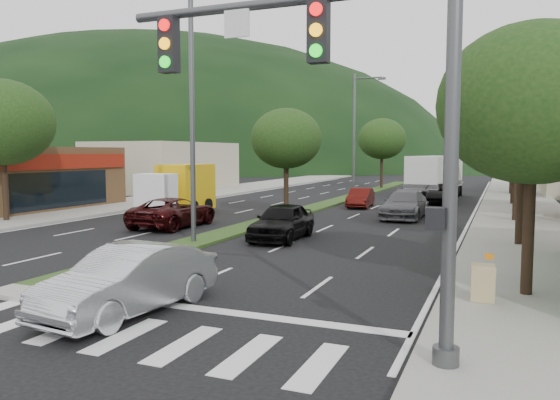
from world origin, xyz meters
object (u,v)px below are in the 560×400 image
at_px(tree_r_e, 513,138).
at_px(car_queue_a, 282,221).
at_px(traffic_signal, 356,94).
at_px(box_truck, 180,190).
at_px(tree_med_far, 382,139).
at_px(suv_maroon, 174,212).
at_px(car_queue_b, 405,205).
at_px(car_queue_c, 361,198).
at_px(motorhome, 435,176).
at_px(tree_r_a, 533,104).
at_px(sedan_silver, 129,280).
at_px(tree_l_a, 2,123).
at_px(streetlight_mid, 357,129).
at_px(car_queue_d, 437,193).
at_px(tree_med_near, 286,139).
at_px(a_frame_sign, 483,280).
at_px(tree_r_b, 523,116).
at_px(tree_r_d, 515,130).
at_px(streetlight_near, 196,103).
at_px(tree_r_c, 518,131).

relative_size(tree_r_e, car_queue_a, 1.48).
height_order(traffic_signal, box_truck, traffic_signal).
xyz_separation_m(tree_med_far, suv_maroon, (-3.54, -32.03, -4.28)).
xyz_separation_m(tree_r_e, car_queue_a, (-9.15, -29.63, -4.12)).
xyz_separation_m(car_queue_a, car_queue_b, (3.51, 9.54, -0.01)).
relative_size(car_queue_c, motorhome, 0.43).
bearing_deg(tree_r_a, sedan_silver, -150.84).
distance_m(traffic_signal, sedan_silver, 6.73).
height_order(tree_l_a, streetlight_mid, streetlight_mid).
relative_size(suv_maroon, car_queue_d, 1.04).
bearing_deg(car_queue_a, tree_med_near, 107.92).
relative_size(tree_l_a, car_queue_b, 1.38).
bearing_deg(streetlight_mid, a_frame_sign, -70.31).
height_order(tree_med_far, box_truck, tree_med_far).
relative_size(tree_med_near, car_queue_a, 1.33).
xyz_separation_m(tree_r_a, tree_med_near, (-12.00, 14.00, -0.39)).
bearing_deg(tree_r_a, car_queue_a, 145.15).
bearing_deg(a_frame_sign, car_queue_d, 94.43).
bearing_deg(car_queue_b, sedan_silver, -96.43).
height_order(tree_r_e, car_queue_d, tree_r_e).
bearing_deg(car_queue_d, tree_r_b, -79.39).
height_order(tree_r_a, car_queue_d, tree_r_a).
bearing_deg(tree_r_d, car_queue_d, -178.97).
height_order(streetlight_near, a_frame_sign, streetlight_near).
distance_m(tree_r_a, tree_r_b, 8.00).
height_order(streetlight_near, car_queue_c, streetlight_near).
bearing_deg(car_queue_d, tree_l_a, -139.37).
xyz_separation_m(tree_r_e, car_queue_b, (-5.65, -20.09, -4.13)).
height_order(tree_r_e, tree_med_far, tree_med_far).
height_order(tree_r_d, box_truck, tree_r_d).
bearing_deg(motorhome, sedan_silver, -87.45).
relative_size(car_queue_a, car_queue_b, 0.86).
distance_m(tree_med_far, streetlight_near, 36.01).
distance_m(tree_l_a, car_queue_d, 28.24).
distance_m(tree_r_e, car_queue_a, 31.28).
xyz_separation_m(tree_r_b, tree_r_e, (0.00, 28.00, -0.14)).
relative_size(tree_l_a, streetlight_near, 0.72).
xyz_separation_m(tree_r_c, car_queue_c, (-9.39, 4.91, -4.11)).
bearing_deg(streetlight_near, traffic_signal, -47.23).
distance_m(tree_med_near, sedan_silver, 19.38).
bearing_deg(car_queue_b, tree_l_a, -151.07).
height_order(tree_r_c, car_queue_a, tree_r_c).
bearing_deg(tree_r_b, tree_med_far, 110.56).
xyz_separation_m(tree_r_e, car_queue_d, (-4.99, -10.09, -4.19)).
xyz_separation_m(tree_r_d, car_queue_b, (-5.65, -10.09, -4.42)).
relative_size(car_queue_d, box_truck, 0.84).
height_order(tree_r_c, streetlight_mid, streetlight_mid).
distance_m(tree_r_e, car_queue_b, 21.27).
xyz_separation_m(streetlight_near, a_frame_sign, (10.82, -5.23, -4.90)).
relative_size(traffic_signal, suv_maroon, 1.33).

